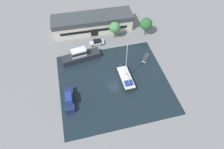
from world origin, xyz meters
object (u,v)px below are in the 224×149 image
Objects in this scene: warehouse_building at (93,23)px; quay_tree_near_building at (115,27)px; small_dinghy at (146,58)px; cabin_boat at (69,99)px; sailboat_moored at (126,78)px; parked_car at (97,42)px; motor_cruiser at (81,56)px; quay_tree_by_water at (146,24)px.

quay_tree_near_building is (6.22, -5.82, 1.19)m from warehouse_building.
quay_tree_near_building is at bearing 156.65° from small_dinghy.
cabin_boat is at bearing -120.08° from small_dinghy.
sailboat_moored is 1.76× the size of cabin_boat.
sailboat_moored is at bearing -164.10° from parked_car.
motor_cruiser is at bearing 132.98° from sailboat_moored.
warehouse_building reaches higher than motor_cruiser.
sailboat_moored reaches higher than cabin_boat.
sailboat_moored is 10.42m from small_dinghy.
sailboat_moored is at bearing 15.28° from cabin_boat.
motor_cruiser reaches higher than cabin_boat.
quay_tree_by_water is at bearing 109.31° from small_dinghy.
sailboat_moored is at bearing -77.30° from warehouse_building.
small_dinghy is at bearing 24.91° from cabin_boat.
sailboat_moored reaches higher than quay_tree_by_water.
sailboat_moored is 16.03m from cabin_boat.
parked_car is 7.88m from motor_cruiser.
sailboat_moored is 3.19× the size of small_dinghy.
quay_tree_near_building is at bearing 83.27° from sailboat_moored.
motor_cruiser is at bearing -156.04° from small_dinghy.
sailboat_moored is (4.83, -16.04, -0.14)m from parked_car.
warehouse_building is 29.76m from cabin_boat.
quay_tree_near_building is 14.58m from motor_cruiser.
quay_tree_by_water is 1.37× the size of parked_car.
quay_tree_by_water is 16.96m from parked_car.
warehouse_building is 2.18× the size of sailboat_moored.
quay_tree_near_building is 1.48× the size of small_dinghy.
quay_tree_by_water is 0.51× the size of sailboat_moored.
cabin_boat is at bearing 150.36° from parked_car.
warehouse_building is at bearing 99.19° from sailboat_moored.
sailboat_moored is at bearing -105.15° from small_dinghy.
warehouse_building is 8.60m from quay_tree_near_building.
sailboat_moored is 1.06× the size of motor_cruiser.
quay_tree_by_water is 34.43m from cabin_boat.
small_dinghy is 0.55× the size of cabin_boat.
warehouse_building is 17.85m from quay_tree_by_water.
cabin_boat is at bearing -168.76° from sailboat_moored.
motor_cruiser is (-12.33, -7.34, -2.58)m from quay_tree_near_building.
quay_tree_by_water is (16.37, -6.94, 1.51)m from warehouse_building.
parked_car is at bearing -89.72° from warehouse_building.
quay_tree_near_building is 0.82× the size of cabin_boat.
warehouse_building is 5.94× the size of parked_car.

